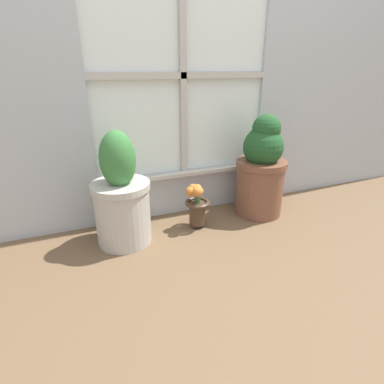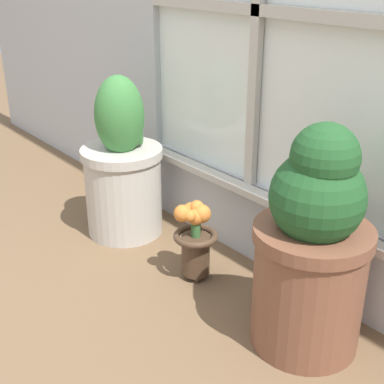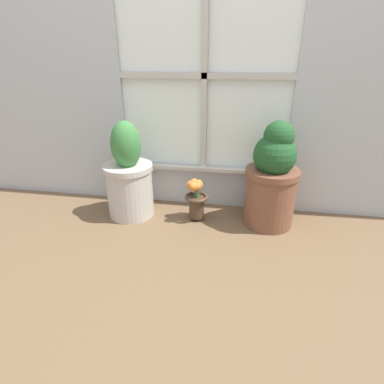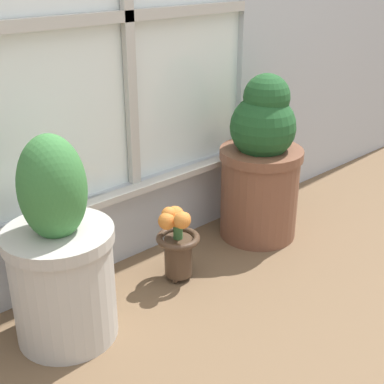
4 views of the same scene
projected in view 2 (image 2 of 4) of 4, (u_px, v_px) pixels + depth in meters
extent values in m
plane|color=brown|center=(128.00, 308.00, 1.67)|extent=(10.00, 10.00, 0.00)
cube|color=#B2B7BC|center=(251.00, 219.00, 1.92)|extent=(1.07, 0.05, 0.29)
cube|color=white|center=(264.00, 9.00, 1.64)|extent=(1.07, 0.02, 1.14)
cube|color=#BCB7AD|center=(258.00, 10.00, 1.62)|extent=(0.04, 0.02, 1.14)
cube|color=#BCB7AD|center=(258.00, 10.00, 1.62)|extent=(1.07, 0.02, 0.04)
cube|color=#BCB7AD|center=(243.00, 188.00, 1.84)|extent=(1.13, 0.06, 0.02)
cylinder|color=#B7B2A8|center=(124.00, 191.00, 2.08)|extent=(0.29, 0.29, 0.35)
cylinder|color=#B7B2A8|center=(121.00, 153.00, 2.01)|extent=(0.31, 0.31, 0.03)
cylinder|color=#38281E|center=(121.00, 150.00, 2.01)|extent=(0.27, 0.27, 0.01)
ellipsoid|color=#387538|center=(119.00, 116.00, 1.96)|extent=(0.18, 0.18, 0.30)
ellipsoid|color=#387538|center=(138.00, 131.00, 1.97)|extent=(0.11, 0.11, 0.15)
cylinder|color=brown|center=(308.00, 286.00, 1.46)|extent=(0.30, 0.30, 0.36)
cylinder|color=brown|center=(313.00, 234.00, 1.40)|extent=(0.32, 0.32, 0.04)
cylinder|color=#38281E|center=(314.00, 229.00, 1.39)|extent=(0.28, 0.28, 0.01)
sphere|color=#1E4C23|center=(317.00, 197.00, 1.35)|extent=(0.25, 0.25, 0.25)
sphere|color=#1E4C23|center=(325.00, 157.00, 1.30)|extent=(0.17, 0.17, 0.17)
ellipsoid|color=#1E4C23|center=(296.00, 192.00, 1.41)|extent=(0.04, 0.15, 0.20)
sphere|color=#473323|center=(203.00, 270.00, 1.85)|extent=(0.02, 0.02, 0.02)
sphere|color=#473323|center=(186.00, 272.00, 1.85)|extent=(0.02, 0.02, 0.02)
sphere|color=#473323|center=(197.00, 280.00, 1.80)|extent=(0.02, 0.02, 0.02)
cylinder|color=#473323|center=(196.00, 254.00, 1.80)|extent=(0.10, 0.10, 0.14)
torus|color=#473323|center=(196.00, 236.00, 1.77)|extent=(0.15, 0.15, 0.02)
cylinder|color=#386633|center=(196.00, 226.00, 1.76)|extent=(0.03, 0.03, 0.08)
sphere|color=orange|center=(196.00, 217.00, 1.75)|extent=(0.06, 0.06, 0.06)
sphere|color=orange|center=(202.00, 214.00, 1.75)|extent=(0.06, 0.06, 0.06)
sphere|color=orange|center=(197.00, 208.00, 1.76)|extent=(0.05, 0.05, 0.05)
sphere|color=orange|center=(191.00, 211.00, 1.78)|extent=(0.06, 0.06, 0.06)
sphere|color=orange|center=(182.00, 213.00, 1.73)|extent=(0.06, 0.06, 0.06)
sphere|color=orange|center=(190.00, 216.00, 1.72)|extent=(0.04, 0.04, 0.04)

